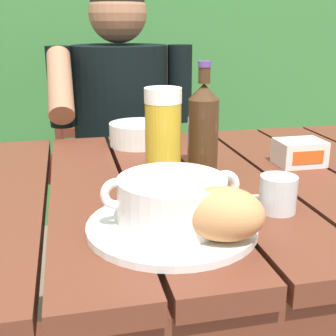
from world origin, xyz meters
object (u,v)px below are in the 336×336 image
chair_near_diner (119,177)px  water_glass_small (278,194)px  bread_roll (223,213)px  soup_bowl (172,200)px  diner_bowl (140,134)px  serving_plate (172,226)px  table_knife (244,197)px  butter_tub (300,153)px  beer_glass (165,137)px  person_eating (123,131)px  beer_bottle (203,127)px

chair_near_diner → water_glass_small: chair_near_diner is taller
chair_near_diner → bread_roll: bearing=-88.9°
chair_near_diner → soup_bowl: chair_near_diner is taller
water_glass_small → diner_bowl: 0.52m
soup_bowl → chair_near_diner: bearing=88.1°
chair_near_diner → serving_plate: bearing=-91.9°
table_knife → soup_bowl: bearing=-148.1°
butter_tub → diner_bowl: diner_bowl is taller
serving_plate → beer_glass: size_ratio=1.39×
soup_bowl → beer_glass: 0.22m
bread_roll → butter_tub: 0.46m
person_eating → table_knife: person_eating is taller
chair_near_diner → beer_bottle: (0.09, -0.81, 0.37)m
person_eating → beer_glass: bearing=-89.8°
water_glass_small → butter_tub: (0.17, 0.24, -0.00)m
water_glass_small → diner_bowl: bearing=107.6°
soup_bowl → diner_bowl: bearing=86.1°
person_eating → bread_roll: (0.03, -0.95, 0.09)m
beer_glass → diner_bowl: bearing=90.0°
soup_bowl → butter_tub: 0.46m
beer_bottle → water_glass_small: beer_bottle is taller
person_eating → soup_bowl: (-0.03, -0.88, 0.09)m
serving_plate → beer_bottle: (0.13, 0.27, 0.09)m
bread_roll → soup_bowl: bearing=130.6°
soup_bowl → bread_roll: size_ratio=1.48×
beer_glass → butter_tub: size_ratio=1.84×
water_glass_small → table_knife: size_ratio=0.44×
chair_near_diner → water_glass_small: 1.10m
person_eating → chair_near_diner: bearing=89.2°
water_glass_small → table_knife: water_glass_small is taller
beer_bottle → diner_bowl: beer_bottle is taller
serving_plate → table_knife: serving_plate is taller
butter_tub → diner_bowl: (-0.33, 0.26, 0.00)m
chair_near_diner → person_eating: 0.31m
serving_plate → bread_roll: size_ratio=1.81×
serving_plate → soup_bowl: 0.04m
chair_near_diner → beer_bottle: size_ratio=4.08×
chair_near_diner → table_knife: 1.03m
bread_roll → table_knife: 0.20m
person_eating → diner_bowl: 0.35m
beer_bottle → water_glass_small: (0.06, -0.24, -0.07)m
serving_plate → water_glass_small: bearing=9.7°
serving_plate → bread_roll: 0.10m
beer_bottle → beer_glass: bearing=-150.5°
chair_near_diner → diner_bowl: 0.63m
serving_plate → butter_tub: 0.46m
diner_bowl → beer_glass: bearing=-90.0°
serving_plate → bread_roll: bread_roll is taller
bread_roll → beer_glass: bearing=94.6°
person_eating → table_knife: 0.79m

